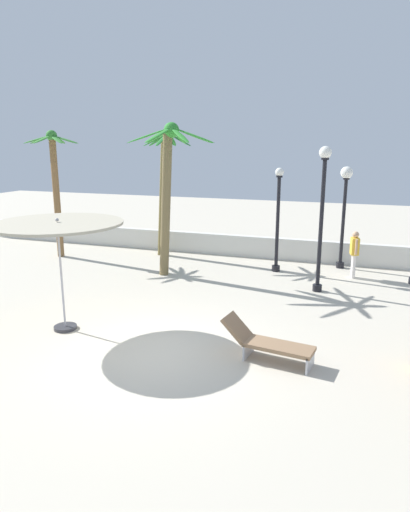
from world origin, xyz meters
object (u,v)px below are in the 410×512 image
Objects in this scene: palm_tree_0 at (55,177)px; palm_tree_1 at (165,178)px; lamp_post_3 at (345,201)px; lamp_post_1 at (322,206)px; lounge_chair_1 at (267,342)px; patio_umbrella_1 at (58,229)px; lamp_post_2 at (278,217)px; palm_tree_2 at (168,181)px; guest_0 at (354,250)px.

palm_tree_0 is 4.18m from palm_tree_1.
lamp_post_3 is (6.71, 0.34, -0.66)m from palm_tree_1.
lamp_post_1 reaches higher than lounge_chair_1.
palm_tree_1 reaches higher than lamp_post_3.
lamp_post_3 is (10.59, 1.88, -0.71)m from palm_tree_0.
lamp_post_3 is at bearing 53.76° from patio_umbrella_1.
palm_tree_2 is at bearing -152.96° from lamp_post_2.
palm_tree_2 is at bearing -163.54° from guest_0.
guest_0 reaches higher than lounge_chair_1.
lamp_post_1 is at bearing -6.47° from palm_tree_0.
palm_tree_2 reaches higher than guest_0.
lamp_post_2 is (-1.60, 1.80, -0.67)m from lamp_post_1.
lamp_post_1 is at bearing -48.35° from lamp_post_2.
patio_umbrella_1 is 9.96m from lamp_post_3.
lamp_post_2 is (3.31, 1.69, -1.28)m from palm_tree_2.
palm_tree_2 is (0.48, 5.12, 0.74)m from patio_umbrella_1.
palm_tree_1 reaches higher than lamp_post_1.
lounge_chair_1 is at bearing -97.05° from lamp_post_3.
palm_tree_0 is at bearing -158.37° from palm_tree_1.
lamp_post_2 is 2.27× the size of guest_0.
palm_tree_1 is 6.75m from lamp_post_3.
palm_tree_0 is 2.50× the size of lounge_chair_1.
guest_0 is at bearing 1.02° from lamp_post_2.
palm_tree_0 is at bearing -175.57° from lamp_post_2.
lamp_post_2 is at bearing 131.65° from lamp_post_1.
guest_0 is at bearing -6.65° from palm_tree_1.
patio_umbrella_1 is 9.47m from guest_0.
guest_0 is (1.46, 6.84, 0.56)m from lounge_chair_1.
lamp_post_2 is at bearing 4.43° from palm_tree_0.
guest_0 is (2.56, 0.05, -0.96)m from lamp_post_2.
palm_tree_1 reaches higher than palm_tree_0.
palm_tree_2 reaches higher than palm_tree_0.
palm_tree_0 is (-4.70, 6.16, 0.68)m from patio_umbrella_1.
lounge_chair_1 is (5.71, -7.68, -2.69)m from palm_tree_1.
patio_umbrella_1 reaches higher than guest_0.
lounge_chair_1 is at bearing 0.20° from patio_umbrella_1.
lamp_post_2 is (8.49, 0.66, -1.22)m from palm_tree_0.
palm_tree_1 reaches higher than lounge_chair_1.
lounge_chair_1 is (-0.99, -8.02, -2.03)m from lamp_post_3.
palm_tree_0 is at bearing -169.94° from lamp_post_3.
palm_tree_1 is 4.84m from lamp_post_2.
palm_tree_2 is 3.19× the size of guest_0.
palm_tree_0 is at bearing 127.38° from patio_umbrella_1.
patio_umbrella_1 is 1.89× the size of guest_0.
palm_tree_0 is at bearing -176.36° from guest_0.
palm_tree_1 is at bearing 169.17° from lamp_post_2.
lamp_post_1 reaches higher than lamp_post_3.
palm_tree_0 is 10.78m from lamp_post_3.
lamp_post_1 is 2.65m from guest_0.
guest_0 is (0.47, -1.17, -1.47)m from lamp_post_3.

